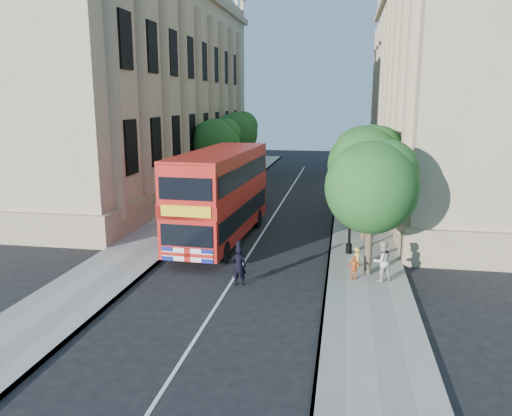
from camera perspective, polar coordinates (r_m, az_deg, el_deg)
The scene contains 17 objects.
ground at distance 20.64m, azimuth -3.62°, elevation -9.67°, with size 120.00×120.00×0.00m, color black.
pavement_right at distance 29.61m, azimuth 11.96°, elevation -2.99°, with size 3.50×80.00×0.12m, color gray.
pavement_left at distance 31.35m, azimuth -9.54°, elevation -2.05°, with size 3.50×80.00×0.12m, color gray.
building_right at distance 43.60m, azimuth 22.86°, elevation 13.00°, with size 12.00×38.00×18.00m, color tan.
building_left at distance 46.42m, azimuth -13.67°, elevation 13.48°, with size 12.00×38.00×18.00m, color tan.
tree_right_near at distance 21.93m, azimuth 13.19°, elevation 2.88°, with size 4.00×4.00×6.08m.
tree_right_mid at distance 27.84m, azimuth 12.60°, elevation 5.23°, with size 4.20×4.20×6.37m.
tree_right_far at distance 33.82m, azimuth 12.19°, elevation 6.21°, with size 4.00×4.00×6.15m.
tree_left_far at distance 42.10m, azimuth -4.53°, elevation 7.74°, with size 4.00×4.00×6.30m.
tree_left_back at distance 49.85m, azimuth -2.20°, elevation 8.76°, with size 4.20×4.20×6.65m.
lamp_post at distance 25.13m, azimuth 10.75°, elevation 0.11°, with size 0.32×0.32×5.16m.
double_decker_bus at distance 27.30m, azimuth -4.05°, elevation 1.72°, with size 3.35×10.82×4.94m.
box_van at distance 35.91m, azimuth -1.00°, elevation 1.85°, with size 1.87×4.45×2.53m.
police_constable at distance 21.17m, azimuth -1.96°, elevation -6.64°, with size 0.61×0.40×1.68m, color black.
woman_pedestrian at distance 21.95m, azimuth 14.20°, elevation -5.91°, with size 0.85×0.66×1.75m, color beige.
child_a at distance 21.94m, azimuth 11.16°, elevation -6.71°, with size 0.63×0.26×1.07m, color orange.
child_b at distance 23.64m, azimuth 11.46°, elevation -5.52°, with size 0.60×0.34×0.93m, color gold.
Camera 1 is at (4.61, -18.60, 7.67)m, focal length 35.00 mm.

